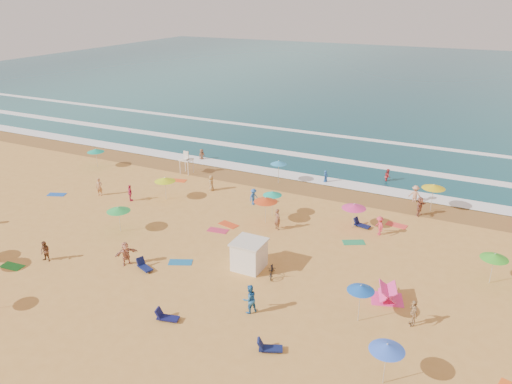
% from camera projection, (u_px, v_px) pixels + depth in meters
% --- Properties ---
extents(ground, '(220.00, 220.00, 0.00)m').
position_uv_depth(ground, '(246.00, 239.00, 39.53)').
color(ground, gold).
rests_on(ground, ground).
extents(ocean, '(220.00, 140.00, 0.18)m').
position_uv_depth(ocean, '(420.00, 80.00, 109.42)').
color(ocean, '#0C4756').
rests_on(ocean, ground).
extents(wet_sand, '(220.00, 220.00, 0.00)m').
position_uv_depth(wet_sand, '(303.00, 187.00, 49.93)').
color(wet_sand, olive).
rests_on(wet_sand, ground).
extents(surf_foam, '(200.00, 18.70, 0.05)m').
position_uv_depth(surf_foam, '(331.00, 161.00, 57.23)').
color(surf_foam, white).
rests_on(surf_foam, ground).
extents(cabana, '(2.00, 2.00, 2.00)m').
position_uv_depth(cabana, '(249.00, 255.00, 35.12)').
color(cabana, white).
rests_on(cabana, ground).
extents(cabana_roof, '(2.20, 2.20, 0.12)m').
position_uv_depth(cabana_roof, '(249.00, 242.00, 34.72)').
color(cabana_roof, silver).
rests_on(cabana_roof, cabana).
extents(bicycle, '(1.16, 1.82, 0.91)m').
position_uv_depth(bicycle, '(272.00, 270.00, 34.30)').
color(bicycle, black).
rests_on(bicycle, ground).
extents(lifeguard_stand, '(1.20, 1.20, 2.10)m').
position_uv_depth(lifeguard_stand, '(187.00, 164.00, 53.36)').
color(lifeguard_stand, white).
rests_on(lifeguard_stand, ground).
extents(beach_umbrellas, '(48.96, 30.24, 0.74)m').
position_uv_depth(beach_umbrellas, '(258.00, 217.00, 38.38)').
color(beach_umbrellas, '#1CA0EF').
rests_on(beach_umbrellas, ground).
extents(loungers, '(52.96, 19.42, 0.34)m').
position_uv_depth(loungers, '(342.00, 291.00, 32.42)').
color(loungers, '#101A50').
rests_on(loungers, ground).
extents(towels, '(41.96, 20.79, 0.03)m').
position_uv_depth(towels, '(199.00, 236.00, 40.09)').
color(towels, '#C74E18').
rests_on(towels, ground).
extents(beachgoers, '(36.38, 28.10, 2.13)m').
position_uv_depth(beachgoers, '(261.00, 214.00, 42.03)').
color(beachgoers, '#D0345E').
rests_on(beachgoers, ground).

